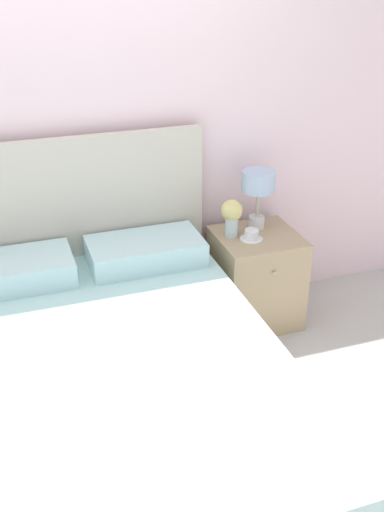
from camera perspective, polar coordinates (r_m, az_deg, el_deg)
ground_plane at (r=3.86m, az=-10.41°, el=-6.66°), size 12.00×12.00×0.00m
wall_back at (r=3.39m, az=-12.49°, el=12.57°), size 8.00×0.06×2.60m
bed at (r=2.90m, az=-7.57°, el=-12.26°), size 1.56×2.13×1.23m
nightstand at (r=3.75m, az=6.06°, el=-2.11°), size 0.49×0.49×0.59m
table_lamp at (r=3.61m, az=6.33°, el=6.58°), size 0.20×0.20×0.37m
flower_vase at (r=3.53m, az=3.82°, el=3.96°), size 0.13×0.13×0.23m
teacup at (r=3.55m, az=5.68°, el=1.99°), size 0.13×0.13×0.06m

